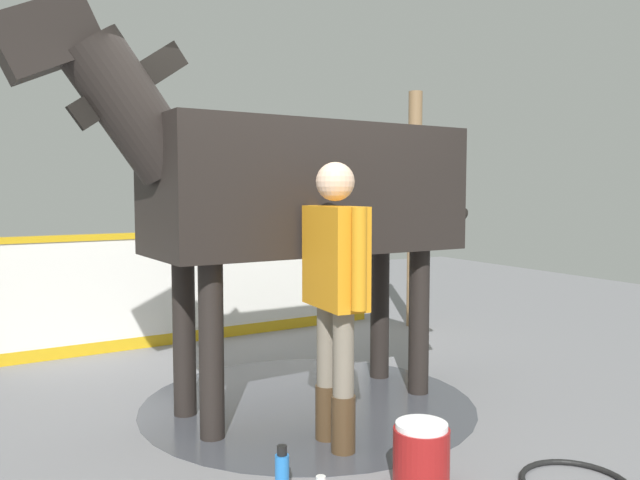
% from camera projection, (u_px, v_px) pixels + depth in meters
% --- Properties ---
extents(ground_plane, '(16.00, 16.00, 0.02)m').
position_uv_depth(ground_plane, '(287.00, 408.00, 4.65)').
color(ground_plane, gray).
extents(wet_patch, '(2.49, 2.49, 0.00)m').
position_uv_depth(wet_patch, '(308.00, 403.00, 4.74)').
color(wet_patch, '#42444C').
rests_on(wet_patch, ground).
extents(barrier_wall, '(4.39, 0.35, 1.18)m').
position_uv_depth(barrier_wall, '(195.00, 290.00, 6.68)').
color(barrier_wall, white).
rests_on(barrier_wall, ground).
extents(roof_post_far, '(0.16, 0.16, 2.75)m').
position_uv_depth(roof_post_far, '(414.00, 210.00, 7.39)').
color(roof_post_far, olive).
rests_on(roof_post_far, ground).
extents(horse, '(3.68, 1.06, 2.75)m').
position_uv_depth(horse, '(292.00, 188.00, 4.55)').
color(horse, black).
rests_on(horse, ground).
extents(handler, '(0.25, 0.70, 1.77)m').
position_uv_depth(handler, '(335.00, 282.00, 3.87)').
color(handler, '#47331E').
rests_on(handler, ground).
extents(wash_bucket, '(0.30, 0.30, 0.36)m').
position_uv_depth(wash_bucket, '(421.00, 456.00, 3.36)').
color(wash_bucket, maroon).
rests_on(wash_bucket, ground).
extents(bottle_spray, '(0.07, 0.07, 0.28)m').
position_uv_depth(bottle_spray, '(282.00, 474.00, 3.26)').
color(bottle_spray, blue).
rests_on(bottle_spray, ground).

